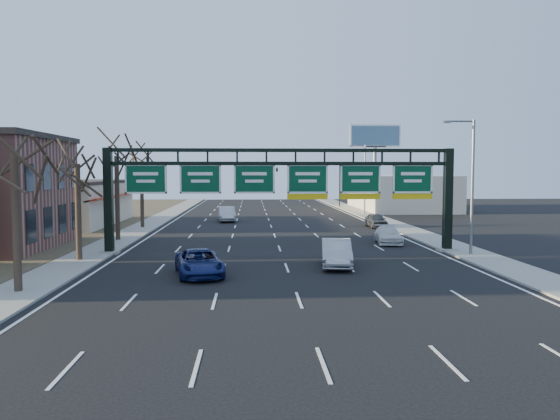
{
  "coord_description": "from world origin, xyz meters",
  "views": [
    {
      "loc": [
        -2.1,
        -29.4,
        5.61
      ],
      "look_at": [
        -0.26,
        4.52,
        3.2
      ],
      "focal_mm": 35.0,
      "sensor_mm": 36.0,
      "label": 1
    }
  ],
  "objects": [
    {
      "name": "tree_gantry",
      "position": [
        -12.8,
        5.0,
        7.11
      ],
      "size": [
        3.6,
        3.6,
        8.48
      ],
      "color": "#31251B",
      "rests_on": "sidewalk_left"
    },
    {
      "name": "billboard_right",
      "position": [
        15.0,
        44.98,
        9.06
      ],
      "size": [
        7.0,
        0.5,
        12.0
      ],
      "color": "slate",
      "rests_on": "ground"
    },
    {
      "name": "building_right_distant",
      "position": [
        20.0,
        50.0,
        2.5
      ],
      "size": [
        12.0,
        20.0,
        5.0
      ],
      "primitive_type": "cube",
      "color": "beige",
      "rests_on": "ground"
    },
    {
      "name": "tree_far",
      "position": [
        -12.8,
        25.0,
        7.48
      ],
      "size": [
        3.6,
        3.6,
        8.86
      ],
      "color": "#31251B",
      "rests_on": "sidewalk_left"
    },
    {
      "name": "car_grey_far",
      "position": [
        10.5,
        24.52,
        0.71
      ],
      "size": [
        1.72,
        4.17,
        1.41
      ],
      "primitive_type": "imported",
      "rotation": [
        0.0,
        0.0,
        0.01
      ],
      "color": "#3E4143",
      "rests_on": "ground"
    },
    {
      "name": "sign_gantry",
      "position": [
        0.16,
        8.0,
        4.63
      ],
      "size": [
        24.6,
        1.2,
        7.2
      ],
      "color": "black",
      "rests_on": "ground"
    },
    {
      "name": "tree_mid",
      "position": [
        -12.8,
        15.0,
        7.85
      ],
      "size": [
        3.6,
        3.6,
        9.24
      ],
      "color": "#31251B",
      "rests_on": "sidewalk_left"
    },
    {
      "name": "streetlight_near",
      "position": [
        12.47,
        6.0,
        5.08
      ],
      "size": [
        2.15,
        0.22,
        9.0
      ],
      "color": "slate",
      "rests_on": "sidewalk_right"
    },
    {
      "name": "sidewalk_left",
      "position": [
        -12.8,
        20.0,
        0.06
      ],
      "size": [
        3.0,
        120.0,
        0.12
      ],
      "primitive_type": "cube",
      "color": "gray",
      "rests_on": "ground"
    },
    {
      "name": "streetlight_far",
      "position": [
        12.47,
        40.0,
        5.08
      ],
      "size": [
        2.15,
        0.22,
        9.0
      ],
      "color": "slate",
      "rests_on": "sidewalk_right"
    },
    {
      "name": "car_blue_suv",
      "position": [
        -4.87,
        -0.11,
        0.7
      ],
      "size": [
        3.27,
        5.4,
        1.4
      ],
      "primitive_type": "imported",
      "rotation": [
        0.0,
        0.0,
        0.2
      ],
      "color": "navy",
      "rests_on": "ground"
    },
    {
      "name": "cream_strip",
      "position": [
        -21.48,
        29.0,
        2.36
      ],
      "size": [
        10.9,
        18.4,
        4.7
      ],
      "color": "beige",
      "rests_on": "ground"
    },
    {
      "name": "car_silver_distant",
      "position": [
        -4.77,
        31.91,
        0.83
      ],
      "size": [
        2.27,
        5.2,
        1.66
      ],
      "primitive_type": "imported",
      "rotation": [
        0.0,
        0.0,
        0.1
      ],
      "color": "#B1B2B6",
      "rests_on": "ground"
    },
    {
      "name": "tree_near",
      "position": [
        -12.8,
        -4.0,
        7.48
      ],
      "size": [
        3.6,
        3.6,
        8.86
      ],
      "color": "#31251B",
      "rests_on": "sidewalk_left"
    },
    {
      "name": "car_white_wagon",
      "position": [
        8.61,
        12.32,
        0.66
      ],
      "size": [
        2.32,
        4.72,
        1.32
      ],
      "primitive_type": "imported",
      "rotation": [
        0.0,
        0.0,
        -0.11
      ],
      "color": "silver",
      "rests_on": "ground"
    },
    {
      "name": "sidewalk_right",
      "position": [
        12.8,
        20.0,
        0.06
      ],
      "size": [
        3.0,
        120.0,
        0.12
      ],
      "primitive_type": "cube",
      "color": "gray",
      "rests_on": "ground"
    },
    {
      "name": "car_silver_sedan",
      "position": [
        2.95,
        2.25,
        0.8
      ],
      "size": [
        2.24,
        5.02,
        1.6
      ],
      "primitive_type": "imported",
      "rotation": [
        0.0,
        0.0,
        -0.11
      ],
      "color": "#A4A3A8",
      "rests_on": "ground"
    },
    {
      "name": "ground",
      "position": [
        0.0,
        0.0,
        0.0
      ],
      "size": [
        160.0,
        160.0,
        0.0
      ],
      "primitive_type": "plane",
      "color": "black",
      "rests_on": "ground"
    },
    {
      "name": "lane_markings",
      "position": [
        0.0,
        20.0,
        0.01
      ],
      "size": [
        21.6,
        120.0,
        0.01
      ],
      "primitive_type": "cube",
      "color": "white",
      "rests_on": "ground"
    },
    {
      "name": "traffic_signal_mast",
      "position": [
        5.69,
        55.0,
        5.5
      ],
      "size": [
        10.16,
        0.54,
        7.0
      ],
      "color": "black",
      "rests_on": "ground"
    }
  ]
}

